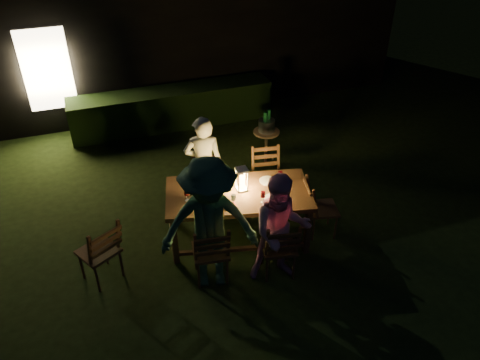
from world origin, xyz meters
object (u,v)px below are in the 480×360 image
object	(u,v)px
lantern	(242,180)
side_table	(266,135)
chair_end	(321,217)
bottle_bucket_b	(269,122)
person_opp_left	(209,226)
chair_near_left	(211,261)
chair_far_left	(205,194)
person_opp_right	(281,230)
chair_near_right	(278,256)
chair_spare	(101,261)
bottle_table	(220,185)
chair_far_right	(267,189)
ice_bucket	(267,126)
person_house_side	(204,165)
bottle_bucket_a	(265,125)
dining_table	(239,197)

from	to	relation	value
lantern	side_table	bearing A→B (deg)	58.41
chair_end	bottle_bucket_b	world-z (taller)	chair_end
person_opp_left	side_table	size ratio (longest dim) A/B	2.95
chair_near_left	chair_far_left	size ratio (longest dim) A/B	1.08
person_opp_right	lantern	bearing A→B (deg)	114.69
chair_near_right	chair_spare	bearing A→B (deg)	174.36
bottle_bucket_b	bottle_table	bearing A→B (deg)	-128.55
chair_far_right	chair_end	size ratio (longest dim) A/B	1.06
chair_spare	ice_bucket	xyz separation A→B (m)	(3.18, 2.06, 0.44)
chair_near_left	chair_spare	bearing A→B (deg)	169.17
chair_far_left	side_table	bearing A→B (deg)	-124.17
ice_bucket	bottle_table	bearing A→B (deg)	-128.20
person_house_side	ice_bucket	size ratio (longest dim) A/B	5.41
chair_spare	bottle_bucket_b	size ratio (longest dim) A/B	3.24
bottle_table	bottle_bucket_a	bearing A→B (deg)	52.17
chair_far_right	bottle_table	bearing A→B (deg)	40.26
chair_near_left	chair_far_right	distance (m)	1.84
bottle_table	ice_bucket	distance (m)	2.35
chair_spare	side_table	bearing A→B (deg)	3.73
dining_table	chair_near_right	size ratio (longest dim) A/B	2.22
chair_far_right	bottle_table	world-z (taller)	bottle_table
chair_far_left	chair_far_right	xyz separation A→B (m)	(0.97, -0.22, 0.02)
chair_far_right	bottle_table	distance (m)	1.30
chair_far_right	side_table	distance (m)	1.38
person_opp_left	lantern	xyz separation A→B (m)	(0.68, 0.73, 0.05)
chair_near_right	person_house_side	size ratio (longest dim) A/B	0.61
person_opp_right	chair_far_left	bearing A→B (deg)	119.45
chair_near_left	bottle_bucket_a	distance (m)	3.10
dining_table	chair_near_left	size ratio (longest dim) A/B	2.15
lantern	ice_bucket	distance (m)	2.19
bottle_bucket_a	bottle_bucket_b	xyz separation A→B (m)	(0.10, 0.08, 0.00)
chair_near_left	chair_near_right	world-z (taller)	chair_near_left
chair_near_left	lantern	xyz separation A→B (m)	(0.67, 0.69, 0.69)
chair_near_right	person_opp_left	world-z (taller)	person_opp_left
chair_spare	bottle_bucket_b	xyz separation A→B (m)	(3.23, 2.10, 0.49)
chair_near_left	bottle_table	bearing A→B (deg)	70.91
chair_near_left	ice_bucket	world-z (taller)	chair_near_left
person_opp_left	bottle_table	world-z (taller)	person_opp_left
bottle_table	ice_bucket	world-z (taller)	bottle_table
chair_near_right	person_opp_right	world-z (taller)	person_opp_right
chair_far_right	bottle_bucket_b	world-z (taller)	chair_far_right
chair_far_left	bottle_table	size ratio (longest dim) A/B	3.39
person_opp_right	ice_bucket	size ratio (longest dim) A/B	5.32
chair_far_right	lantern	xyz separation A→B (m)	(-0.65, -0.59, 0.69)
dining_table	person_house_side	bearing A→B (deg)	118.76
bottle_table	chair_near_left	bearing A→B (deg)	-117.51
chair_end	chair_spare	size ratio (longest dim) A/B	0.93
chair_spare	person_opp_right	size ratio (longest dim) A/B	0.65
chair_far_right	side_table	xyz separation A→B (m)	(0.49, 1.26, 0.26)
dining_table	bottle_bucket_b	size ratio (longest dim) A/B	6.86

